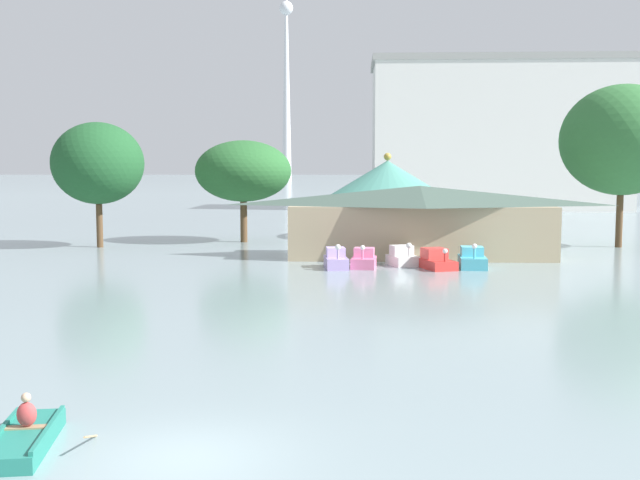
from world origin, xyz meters
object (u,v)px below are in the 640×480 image
shoreline_tree_tall_left (98,163)px  background_building_block (496,135)px  rowboat_with_rower (25,438)px  shoreline_tree_right (622,140)px  pedal_boat_pink (364,260)px  pedal_boat_lavender (336,260)px  distant_broadcast_tower (286,51)px  pedal_boat_red (436,261)px  pedal_boat_cyan (472,259)px  pedal_boat_white (403,257)px  green_roof_pavilion (387,194)px  boathouse (420,220)px  shoreline_tree_mid (243,171)px

shoreline_tree_tall_left → background_building_block: background_building_block is taller
rowboat_with_rower → shoreline_tree_right: 54.05m
rowboat_with_rower → pedal_boat_pink: bearing=155.9°
pedal_boat_lavender → distant_broadcast_tower: 367.56m
pedal_boat_red → shoreline_tree_right: bearing=111.9°
background_building_block → pedal_boat_cyan: bearing=-101.6°
pedal_boat_white → shoreline_tree_right: bearing=104.5°
pedal_boat_red → green_roof_pavilion: green_roof_pavilion is taller
rowboat_with_rower → pedal_boat_white: (10.56, 32.68, 0.29)m
boathouse → background_building_block: 69.46m
distant_broadcast_tower → green_roof_pavilion: bearing=-83.3°
shoreline_tree_mid → distant_broadcast_tower: 349.31m
pedal_boat_cyan → shoreline_tree_right: size_ratio=0.24×
pedal_boat_white → shoreline_tree_tall_left: 26.62m
shoreline_tree_tall_left → shoreline_tree_mid: (10.98, 4.84, -0.63)m
rowboat_with_rower → pedal_boat_lavender: 31.73m
pedal_boat_pink → background_building_block: background_building_block is taller
pedal_boat_lavender → boathouse: size_ratio=0.15×
green_roof_pavilion → shoreline_tree_mid: 13.76m
pedal_boat_white → green_roof_pavilion: size_ratio=0.22×
green_roof_pavilion → shoreline_tree_tall_left: bearing=-156.9°
shoreline_tree_tall_left → distant_broadcast_tower: 353.28m
pedal_boat_pink → shoreline_tree_mid: bearing=-143.1°
green_roof_pavilion → background_building_block: size_ratio=0.30×
pedal_boat_pink → pedal_boat_white: size_ratio=0.96×
pedal_boat_red → shoreline_tree_tall_left: 28.98m
green_roof_pavilion → shoreline_tree_mid: (-12.57, -5.19, 2.11)m
green_roof_pavilion → pedal_boat_pink: bearing=-96.4°
pedal_boat_red → pedal_boat_cyan: 2.37m
green_roof_pavilion → shoreline_tree_tall_left: shoreline_tree_tall_left is taller
shoreline_tree_mid → background_building_block: (31.94, 55.99, 5.62)m
green_roof_pavilion → distant_broadcast_tower: (-39.67, 337.22, 65.67)m
boathouse → green_roof_pavilion: size_ratio=1.68×
boathouse → distant_broadcast_tower: 361.63m
pedal_boat_pink → shoreline_tree_tall_left: 24.94m
pedal_boat_lavender → shoreline_tree_right: size_ratio=0.23×
pedal_boat_pink → green_roof_pavilion: (2.42, 21.73, 3.50)m
pedal_boat_lavender → background_building_block: 77.37m
shoreline_tree_tall_left → distant_broadcast_tower: (-16.13, 347.25, 62.93)m
green_roof_pavilion → shoreline_tree_tall_left: (-23.55, -10.03, 2.74)m
pedal_boat_cyan → boathouse: bearing=-150.2°
pedal_boat_lavender → background_building_block: (23.56, 72.83, 11.20)m
pedal_boat_lavender → shoreline_tree_mid: 19.62m
pedal_boat_white → shoreline_tree_mid: shoreline_tree_mid is taller
distant_broadcast_tower → pedal_boat_pink: bearing=-84.1°
pedal_boat_cyan → shoreline_tree_mid: size_ratio=0.35×
boathouse → rowboat_with_rower: bearing=-107.8°
shoreline_tree_right → distant_broadcast_tower: (-57.97, 345.35, 61.08)m
background_building_block → distant_broadcast_tower: size_ratio=0.24×
rowboat_with_rower → pedal_boat_cyan: 34.94m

